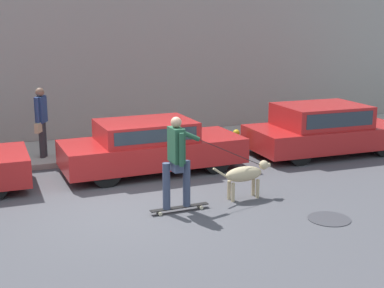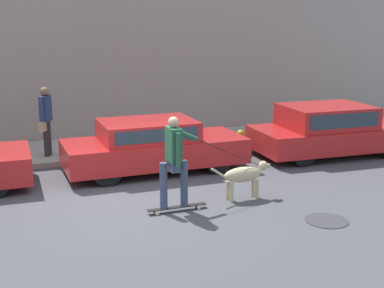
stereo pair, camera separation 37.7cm
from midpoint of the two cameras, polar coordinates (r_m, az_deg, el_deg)
The scene contains 10 objects.
ground_plane at distance 10.12m, azimuth -5.30°, elevation -6.72°, with size 36.00×36.00×0.00m, color #47474C.
back_wall at distance 15.40m, azimuth -11.02°, elevation 9.57°, with size 32.00×0.30×5.04m.
sidewalk_curb at distance 14.36m, azimuth -9.74°, elevation -0.55°, with size 30.00×2.52×0.13m.
parked_car_1 at distance 12.25m, azimuth -3.29°, elevation -0.24°, with size 4.17×1.78×1.20m.
parked_car_2 at distance 14.23m, azimuth 15.15°, elevation 1.36°, with size 4.03×1.91×1.29m.
dog at distance 10.43m, azimuth 6.63°, elevation -3.32°, with size 1.26×0.34×0.73m.
skateboarder at distance 9.56m, azimuth -0.75°, elevation -1.55°, with size 2.42×0.57×1.76m.
pedestrian_with_bag at distance 13.43m, azimuth -14.56°, elevation 2.74°, with size 0.37×0.59×1.71m.
manhole_cover at distance 9.75m, azimuth 15.27°, elevation -7.90°, with size 0.75×0.75×0.01m.
fire_hydrant at distance 13.93m, azimuth 5.95°, elevation 0.29°, with size 0.18×0.18×0.64m.
Camera 2 is at (-2.08, -9.31, 3.45)m, focal length 50.00 mm.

